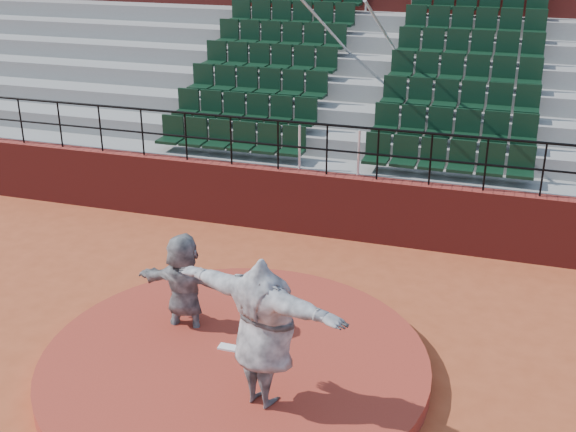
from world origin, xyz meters
name	(u,v)px	position (x,y,z in m)	size (l,w,h in m)	color
ground	(235,371)	(0.00, 0.00, 0.00)	(90.00, 90.00, 0.00)	#A94826
pitchers_mound	(235,363)	(0.00, 0.00, 0.12)	(5.50, 5.50, 0.25)	#9E3323
pitching_rubber	(238,349)	(0.00, 0.15, 0.27)	(0.60, 0.15, 0.03)	white
boundary_wall	(326,205)	(0.00, 5.00, 0.65)	(24.00, 0.30, 1.30)	maroon
wall_railing	(327,138)	(0.00, 5.00, 2.03)	(24.04, 0.05, 1.03)	black
seating_deck	(365,121)	(0.00, 8.65, 1.44)	(24.00, 5.97, 4.63)	gray
press_box_facade	(398,11)	(0.00, 12.60, 3.55)	(24.00, 3.00, 7.10)	maroon
pitcher	(264,332)	(0.74, -0.83, 1.27)	(2.50, 0.68, 2.04)	black
fielder	(185,287)	(-1.02, 0.61, 0.86)	(1.60, 0.51, 1.73)	black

